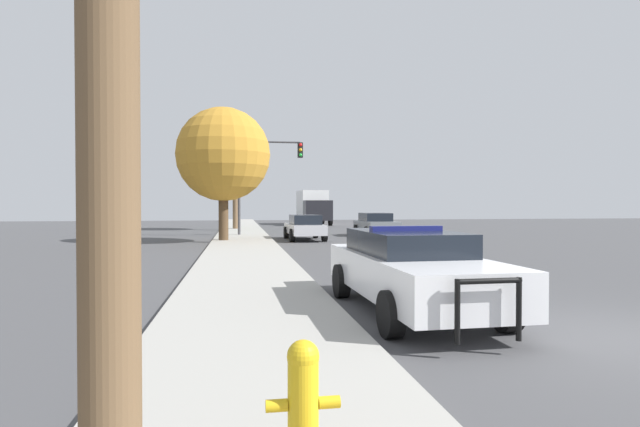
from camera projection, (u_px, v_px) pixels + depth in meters
ground_plane at (628, 339)px, 6.89m from camera, size 110.00×110.00×0.00m
sidewalk_left at (257, 353)px, 6.06m from camera, size 3.00×110.00×0.13m
police_car at (410, 268)px, 8.69m from camera, size 2.08×5.18×1.49m
fire_hydrant at (303, 400)px, 3.26m from camera, size 0.49×0.21×0.85m
traffic_light at (264, 168)px, 29.29m from camera, size 3.83×0.35×5.60m
car_background_distant at (310, 216)px, 51.81m from camera, size 2.16×4.08×1.36m
car_background_midblock at (305, 227)px, 26.41m from camera, size 1.95×4.30×1.34m
car_background_oncoming at (376, 224)px, 29.68m from camera, size 2.03×4.17×1.38m
box_truck at (313, 206)px, 46.89m from camera, size 2.68×6.66×3.21m
tree_sidewalk_mid at (223, 155)px, 24.54m from camera, size 4.62×4.62×6.53m
tree_sidewalk_far at (235, 158)px, 36.47m from camera, size 3.82×3.82×7.09m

